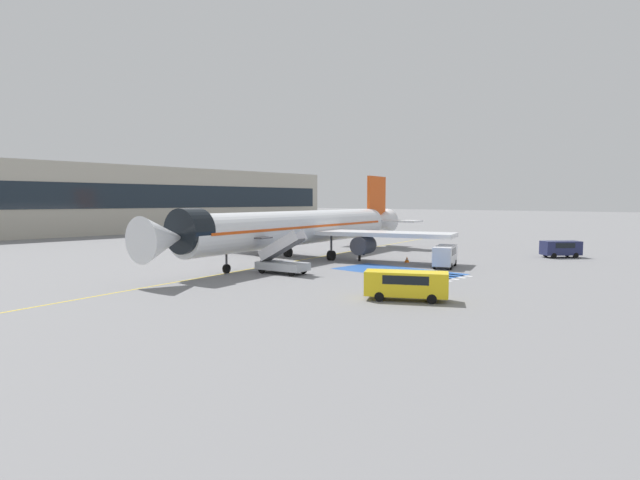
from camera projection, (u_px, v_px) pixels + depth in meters
ground_plane at (300, 259)px, 56.94m from camera, size 600.00×600.00×0.00m
apron_leadline_yellow at (301, 260)px, 56.28m from camera, size 77.17×15.34×0.01m
apron_stand_patch_blue at (397, 271)px, 47.27m from camera, size 5.99×11.84×0.01m
apron_walkway_bar_0 at (425, 281)px, 41.77m from camera, size 0.44×3.60×0.01m
apron_walkway_bar_1 at (433, 279)px, 42.63m from camera, size 0.44×3.60×0.01m
apron_walkway_bar_2 at (440, 277)px, 43.50m from camera, size 0.44×3.60×0.01m
apron_walkway_bar_3 at (447, 276)px, 44.37m from camera, size 0.44×3.60×0.01m
apron_walkway_bar_4 at (453, 274)px, 45.24m from camera, size 0.44×3.60×0.01m
airliner at (304, 228)px, 56.50m from camera, size 44.37×32.62×10.19m
boarding_stairs_forward at (282, 263)px, 45.81m from camera, size 3.08×5.50×4.10m
fuel_tanker at (240, 234)px, 76.19m from camera, size 8.83×3.70×3.25m
service_van_0 at (445, 255)px, 50.02m from camera, size 5.10×3.34×2.16m
service_van_1 at (406, 283)px, 33.44m from camera, size 4.35×5.66×1.95m
service_van_2 at (561, 248)px, 58.75m from camera, size 4.50×4.26×1.95m
ground_crew_0 at (364, 247)px, 61.31m from camera, size 0.44×0.25×1.66m
ground_crew_1 at (360, 253)px, 55.25m from camera, size 0.46×0.31×1.66m
traffic_cone_0 at (437, 251)px, 64.27m from camera, size 0.48×0.48×0.53m
traffic_cone_1 at (407, 260)px, 54.11m from camera, size 0.57×0.57×0.63m
terminal_building at (140, 200)px, 107.33m from camera, size 97.95×12.10×13.87m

